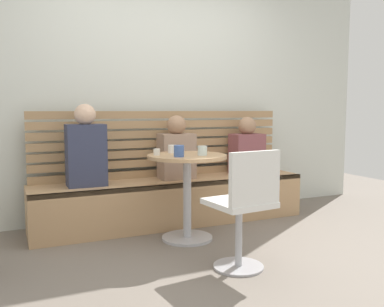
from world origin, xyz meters
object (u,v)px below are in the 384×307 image
Objects in this scene: cup_glass_short at (202,151)px; white_chair at (245,205)px; booth_bench at (173,201)px; cup_espresso_small at (157,152)px; cafe_table at (187,180)px; person_adult at (86,150)px; person_child_middle at (177,151)px; cup_ceramic_white at (173,149)px; person_child_left at (247,149)px; cup_mug_blue at (179,151)px.

white_chair is at bearing -91.85° from cup_glass_short.
cup_espresso_small is (-0.33, -0.46, 0.55)m from booth_bench.
cup_espresso_small is (-0.35, 0.16, -0.01)m from cup_glass_short.
person_adult is at bearing 145.04° from cafe_table.
person_adult is (-0.83, 0.01, 0.55)m from booth_bench.
person_child_middle is at bearing 2.25° from person_adult.
cup_ceramic_white is at bearing 33.33° from cup_espresso_small.
person_child_left is 0.81m from person_child_middle.
person_adult is 0.89m from person_child_middle.
cup_espresso_small reaches higher than cafe_table.
person_child_middle is at bearing 87.09° from cup_glass_short.
booth_bench is 3.65× the size of cafe_table.
cafe_table is 0.36m from cup_espresso_small.
cup_espresso_small is at bearing -42.72° from person_adult.
cafe_table is 9.25× the size of cup_glass_short.
white_chair is (-0.00, -1.34, 0.24)m from booth_bench.
person_child_middle is 0.74m from cup_mug_blue.
cup_glass_short is (0.02, -0.62, 0.56)m from booth_bench.
cafe_table is 13.21× the size of cup_espresso_small.
cup_ceramic_white is (-0.06, 0.19, 0.26)m from cafe_table.
white_chair reaches higher than cup_glass_short.
white_chair is at bearing -92.36° from person_child_middle.
person_adult reaches higher than cafe_table.
person_child_middle is (0.13, 0.56, 0.20)m from cafe_table.
cup_ceramic_white is (-0.13, 1.00, 0.31)m from white_chair.
person_child_left is at bearing -0.23° from person_child_middle.
person_child_left is 7.58× the size of cup_glass_short.
person_adult is 9.17× the size of cup_ceramic_white.
cup_ceramic_white is at bearing -112.08° from booth_bench.
cup_ceramic_white reaches higher than booth_bench.
cup_glass_short is at bearing -87.98° from booth_bench.
cup_glass_short is at bearing 7.17° from cup_mug_blue.
booth_bench is at bearing 92.02° from cup_glass_short.
cup_ceramic_white is at bearing 97.58° from white_chair.
person_child_left reaches higher than cup_mug_blue.
cup_glass_short reaches higher than booth_bench.
booth_bench is 4.30× the size of person_child_middle.
cup_ceramic_white is (-1.00, -0.37, 0.07)m from person_child_left.
booth_bench is 3.68× the size of person_adult.
cafe_table is 0.61m from person_child_middle.
person_child_middle reaches higher than white_chair.
cafe_table is 1.01× the size of person_adult.
cup_mug_blue is at bearing -110.68° from person_child_middle.
white_chair is at bearing -82.42° from cup_ceramic_white.
cup_espresso_small is at bearing 124.13° from cup_mug_blue.
cup_mug_blue is at bearing -107.50° from booth_bench.
person_child_left is (1.70, 0.03, -0.06)m from person_adult.
person_adult is 1.06m from cup_glass_short.
cup_mug_blue is at bearing -102.36° from cup_ceramic_white.
person_child_middle is at bearing 52.48° from cup_espresso_small.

